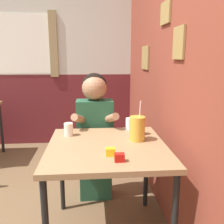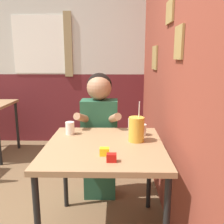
% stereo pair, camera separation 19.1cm
% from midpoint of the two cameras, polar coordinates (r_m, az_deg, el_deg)
% --- Properties ---
extents(brick_wall_right, '(0.08, 4.56, 2.70)m').
position_cam_midpoint_polar(brick_wall_right, '(2.70, 13.14, 11.82)').
color(brick_wall_right, brown).
rests_on(brick_wall_right, ground_plane).
extents(back_wall, '(5.93, 0.09, 2.70)m').
position_cam_midpoint_polar(back_wall, '(4.07, -12.76, 12.04)').
color(back_wall, silver).
rests_on(back_wall, ground_plane).
extents(main_table, '(0.84, 0.87, 0.75)m').
position_cam_midpoint_polar(main_table, '(1.82, 1.33, -9.70)').
color(main_table, '#93704C').
rests_on(main_table, ground_plane).
extents(person_seated, '(0.42, 0.42, 1.22)m').
position_cam_midpoint_polar(person_seated, '(2.39, -0.56, -4.41)').
color(person_seated, '#235138').
rests_on(person_seated, ground_plane).
extents(cocktail_pitcher, '(0.12, 0.12, 0.30)m').
position_cam_midpoint_polar(cocktail_pitcher, '(1.86, 8.54, -3.97)').
color(cocktail_pitcher, gold).
rests_on(cocktail_pitcher, main_table).
extents(glass_near_pitcher, '(0.07, 0.07, 0.10)m').
position_cam_midpoint_polar(glass_near_pitcher, '(2.15, 7.19, -2.83)').
color(glass_near_pitcher, silver).
rests_on(glass_near_pitcher, main_table).
extents(glass_center, '(0.07, 0.07, 0.09)m').
position_cam_midpoint_polar(glass_center, '(2.02, 9.57, -4.07)').
color(glass_center, silver).
rests_on(glass_center, main_table).
extents(glass_far_side, '(0.07, 0.07, 0.10)m').
position_cam_midpoint_polar(glass_far_side, '(2.03, -6.94, -3.73)').
color(glass_far_side, silver).
rests_on(glass_far_side, main_table).
extents(condiment_ketchup, '(0.06, 0.04, 0.05)m').
position_cam_midpoint_polar(condiment_ketchup, '(1.51, 3.55, -10.44)').
color(condiment_ketchup, '#B7140F').
rests_on(condiment_ketchup, main_table).
extents(condiment_mustard, '(0.06, 0.04, 0.05)m').
position_cam_midpoint_polar(condiment_mustard, '(1.60, 1.70, -9.10)').
color(condiment_mustard, yellow).
rests_on(condiment_mustard, main_table).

